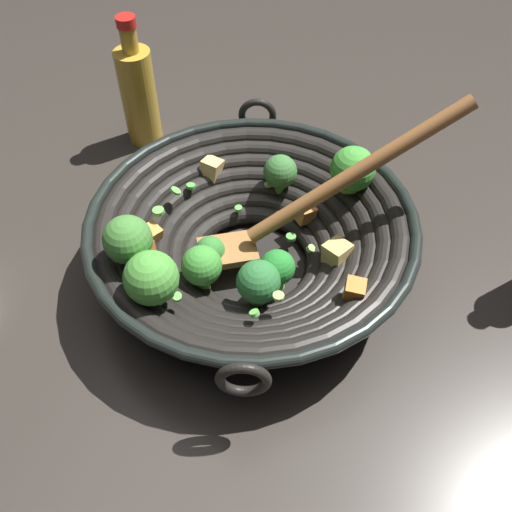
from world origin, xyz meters
TOP-DOWN VIEW (x-y plane):
  - ground_plane at (0.00, 0.00)m, footprint 4.00×4.00m
  - wok at (0.00, 0.00)m, footprint 0.41×0.42m
  - cooking_oil_bottle at (0.26, -0.20)m, footprint 0.05×0.05m

SIDE VIEW (x-z plane):
  - ground_plane at x=0.00m, z-range 0.00..0.00m
  - wok at x=0.00m, z-range -0.05..0.18m
  - cooking_oil_bottle at x=0.26m, z-range -0.02..0.18m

